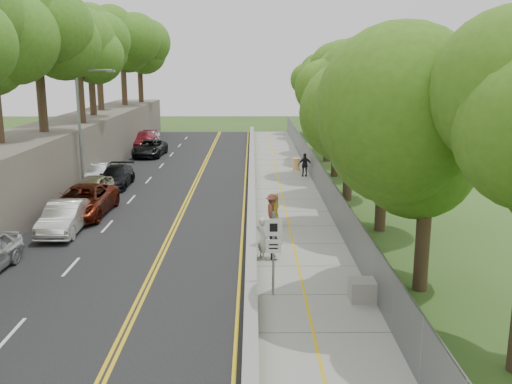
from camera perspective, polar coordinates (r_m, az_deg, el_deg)
The scene contains 25 objects.
ground at distance 23.80m, azimuth -1.09°, elevation -7.54°, with size 140.00×140.00×0.00m, color #33511E.
road at distance 38.65m, azimuth -8.85°, elevation 0.27°, with size 11.20×66.00×0.04m, color black.
sidewalk at distance 38.29m, azimuth 3.00°, elevation 0.30°, with size 4.20×66.00×0.05m, color gray.
jersey_barrier at distance 38.16m, azimuth -0.44°, elevation 0.69°, with size 0.42×66.00×0.60m, color #A8EE1C.
rock_embankment at distance 40.29m, azimuth -20.43°, elevation 2.99°, with size 5.00×66.00×4.00m, color #595147.
chainlink_fence at distance 38.27m, azimuth 6.16°, elevation 1.72°, with size 0.04×66.00×2.00m, color slate.
trees_embankment at distance 39.70m, azimuth -20.70°, elevation 15.18°, with size 6.40×66.00×13.00m, color #467F1F, non-canonical shape.
trees_fenceside at distance 37.95m, azimuth 9.97°, elevation 10.64°, with size 7.00×66.00×14.00m, color #4A7E1D, non-canonical shape.
streetlight at distance 38.06m, azimuth -16.92°, elevation 6.73°, with size 2.52×0.22×8.00m.
signpost at distance 20.32m, azimuth 1.76°, elevation -5.27°, with size 0.62×0.09×3.10m.
construction_barrel at distance 44.78m, azimuth 4.06°, elevation 2.77°, with size 0.60×0.60×0.99m, color #FF9201.
concrete_block at distance 20.78m, azimuth 10.90°, elevation -9.61°, with size 1.13×0.84×0.75m, color gray.
car_1 at distance 29.74m, azimuth -18.61°, elevation -2.44°, with size 1.63×4.67×1.54m, color silver.
car_2 at distance 32.73m, azimuth -16.88°, elevation -0.87°, with size 2.73×5.92×1.64m, color #57160A.
car_3 at distance 39.96m, azimuth -13.83°, elevation 1.51°, with size 1.95×4.80×1.39m, color black.
car_4 at distance 36.05m, azimuth -16.07°, elevation 0.32°, with size 1.83×4.55×1.55m, color gray.
car_5 at distance 41.36m, azimuth -15.62°, elevation 1.78°, with size 1.48×4.24×1.40m, color #9DA1A5.
car_6 at distance 52.67m, azimuth -10.57°, elevation 4.33°, with size 2.43×5.26×1.46m, color black.
car_7 at distance 57.79m, azimuth -11.29°, elevation 5.09°, with size 2.24×5.50×1.60m, color #A02837.
car_8 at distance 61.72m, azimuth -10.59°, elevation 5.50°, with size 1.67×4.15×1.41m, color white.
painter_0 at distance 29.63m, azimuth 1.86°, elevation -1.71°, with size 0.80×0.52×1.63m, color gold.
painter_1 at distance 24.44m, azimuth 0.69°, elevation -4.62°, with size 0.66×0.43×1.81m, color beige.
painter_2 at distance 24.50m, azimuth 1.92°, elevation -4.93°, with size 0.74×0.58×1.53m, color #222227.
painter_3 at distance 29.15m, azimuth 1.60°, elevation -1.85°, with size 1.11×0.64×1.72m, color brown.
person_far at distance 42.41m, azimuth 4.91°, elevation 2.71°, with size 1.02×0.42×1.74m, color black.
Camera 1 is at (0.31, -22.33, 8.22)m, focal length 40.00 mm.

